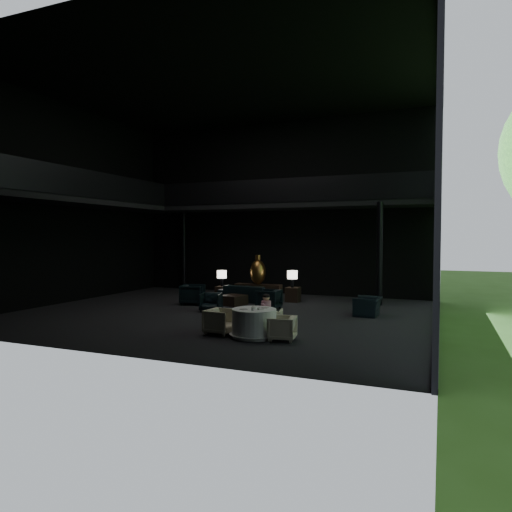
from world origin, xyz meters
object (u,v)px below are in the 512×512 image
at_px(console, 258,292).
at_px(lounge_armchair_east, 269,298).
at_px(table_lamp_left, 222,275).
at_px(sofa, 247,289).
at_px(side_table_left, 222,292).
at_px(window_armchair, 368,305).
at_px(child, 266,304).
at_px(dining_chair_east, 282,328).
at_px(lounge_armchair_west, 193,292).
at_px(table_lamp_right, 292,275).
at_px(dining_table, 254,325).
at_px(dining_chair_north, 269,320).
at_px(coffee_table, 233,300).
at_px(dining_chair_west, 221,321).
at_px(side_table_right, 293,295).
at_px(bronze_urn, 258,272).
at_px(lounge_armchair_south, 211,302).

xyz_separation_m(console, lounge_armchair_east, (1.36, -2.35, 0.09)).
height_order(table_lamp_left, sofa, table_lamp_left).
relative_size(side_table_left, window_armchair, 0.59).
bearing_deg(child, dining_chair_east, 129.58).
xyz_separation_m(table_lamp_left, lounge_armchair_west, (-0.24, -2.09, -0.52)).
bearing_deg(side_table_left, lounge_armchair_west, -96.49).
bearing_deg(table_lamp_right, child, -79.76).
distance_m(console, table_lamp_left, 1.76).
bearing_deg(lounge_armchair_west, table_lamp_left, -20.58).
relative_size(lounge_armchair_west, child, 1.61).
bearing_deg(dining_table, dining_chair_north, 81.47).
height_order(lounge_armchair_east, dining_chair_north, lounge_armchair_east).
height_order(coffee_table, dining_chair_west, dining_chair_west).
bearing_deg(dining_table, side_table_right, 98.74).
relative_size(table_lamp_right, child, 1.16).
height_order(side_table_right, lounge_armchair_west, lounge_armchair_west).
distance_m(lounge_armchair_west, window_armchair, 6.77).
bearing_deg(sofa, dining_chair_east, 123.80).
relative_size(lounge_armchair_west, lounge_armchair_east, 1.16).
relative_size(console, sofa, 0.79).
distance_m(dining_chair_north, child, 0.46).
bearing_deg(bronze_urn, child, -66.00).
xyz_separation_m(bronze_urn, side_table_left, (-1.60, -0.23, -0.92)).
height_order(lounge_armchair_south, dining_chair_north, lounge_armchair_south).
xyz_separation_m(console, table_lamp_left, (-1.60, -0.25, 0.68)).
relative_size(lounge_armchair_east, dining_chair_east, 1.36).
bearing_deg(dining_table, table_lamp_right, 98.87).
distance_m(table_lamp_right, dining_chair_north, 5.89).
height_order(lounge_armchair_south, dining_chair_west, dining_chair_west).
height_order(bronze_urn, dining_chair_north, bronze_urn).
relative_size(lounge_armchair_west, dining_chair_west, 1.31).
relative_size(window_armchair, coffee_table, 1.01).
distance_m(bronze_urn, sofa, 1.04).
bearing_deg(dining_chair_north, lounge_armchair_west, -49.39).
bearing_deg(side_table_right, child, -79.93).
distance_m(table_lamp_left, dining_chair_north, 7.24).
relative_size(side_table_left, dining_chair_north, 0.81).
relative_size(bronze_urn, child, 2.08).
xyz_separation_m(lounge_armchair_west, window_armchair, (6.77, -0.06, -0.10)).
bearing_deg(side_table_left, side_table_right, 1.68).
height_order(side_table_left, table_lamp_right, table_lamp_right).
xyz_separation_m(side_table_left, window_armchair, (6.53, -2.13, 0.13)).
bearing_deg(dining_chair_west, dining_table, -84.85).
distance_m(side_table_left, dining_chair_north, 7.19).
bearing_deg(bronze_urn, table_lamp_right, -8.19).
bearing_deg(lounge_armchair_south, coffee_table, 74.24).
bearing_deg(dining_chair_north, side_table_right, -89.67).
height_order(bronze_urn, dining_chair_east, bronze_urn).
distance_m(lounge_armchair_east, window_armchair, 3.57).
relative_size(lounge_armchair_west, lounge_armchair_south, 1.41).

